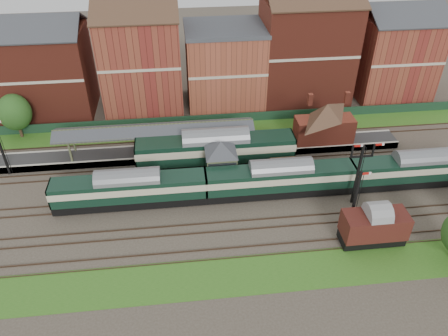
{
  "coord_description": "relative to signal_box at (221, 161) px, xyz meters",
  "views": [
    {
      "loc": [
        -7.58,
        -40.17,
        33.79
      ],
      "look_at": [
        -2.76,
        2.0,
        3.0
      ],
      "focal_mm": 35.0,
      "sensor_mm": 36.0,
      "label": 1
    }
  ],
  "objects": [
    {
      "name": "grass_back",
      "position": [
        3.0,
        12.75,
        -3.16
      ],
      "size": [
        90.0,
        4.5,
        0.06
      ],
      "primitive_type": "cube",
      "color": "#2D6619",
      "rests_on": "ground"
    },
    {
      "name": "ground",
      "position": [
        3.0,
        -3.25,
        -3.19
      ],
      "size": [
        160.0,
        160.0,
        0.0
      ],
      "primitive_type": "plane",
      "color": "#473D33",
      "rests_on": "ground"
    },
    {
      "name": "semaphore_platform_end",
      "position": [
        -26.98,
        4.75,
        0.96
      ],
      "size": [
        1.23,
        0.25,
        8.0
      ],
      "color": "black",
      "rests_on": "ground"
    },
    {
      "name": "platform",
      "position": [
        -2.0,
        6.5,
        -2.69
      ],
      "size": [
        55.0,
        3.4,
        1.0
      ],
      "primitive_type": "cube",
      "color": "#2D2D2D",
      "rests_on": "ground"
    },
    {
      "name": "brick_hut",
      "position": [
        8.0,
        0.0,
        -2.0
      ],
      "size": [
        3.2,
        2.64,
        2.94
      ],
      "color": "maroon",
      "rests_on": "ground"
    },
    {
      "name": "platform_railcar",
      "position": [
        -0.34,
        3.25,
        -0.47
      ],
      "size": [
        20.37,
        3.21,
        4.69
      ],
      "color": "black",
      "rests_on": "ground"
    },
    {
      "name": "grass_front",
      "position": [
        3.0,
        -15.25,
        -3.16
      ],
      "size": [
        90.0,
        5.0,
        0.06
      ],
      "primitive_type": "cube",
      "color": "#2D6619",
      "rests_on": "ground"
    },
    {
      "name": "semaphore_siding",
      "position": [
        13.02,
        -10.25,
        0.96
      ],
      "size": [
        1.23,
        0.25,
        8.0
      ],
      "color": "black",
      "rests_on": "ground"
    },
    {
      "name": "station_building",
      "position": [
        15.0,
        6.5,
        0.76
      ],
      "size": [
        8.1,
        8.1,
        5.9
      ],
      "color": "maroon",
      "rests_on": "platform"
    },
    {
      "name": "fence",
      "position": [
        3.0,
        14.75,
        -2.44
      ],
      "size": [
        90.0,
        0.12,
        1.5
      ],
      "primitive_type": "cube",
      "color": "#193823",
      "rests_on": "ground"
    },
    {
      "name": "signal_box",
      "position": [
        0.0,
        0.0,
        0.0
      ],
      "size": [
        5.4,
        5.4,
        6.0
      ],
      "color": "#5E6D4D",
      "rests_on": "ground"
    },
    {
      "name": "goods_van_a",
      "position": [
        14.72,
        -12.25,
        -0.91
      ],
      "size": [
        6.66,
        2.88,
        4.04
      ],
      "color": "black",
      "rests_on": "ground"
    },
    {
      "name": "dmu_train",
      "position": [
        6.71,
        -3.25,
        -0.81
      ],
      "size": [
        53.03,
        2.79,
        4.07
      ],
      "color": "black",
      "rests_on": "ground"
    },
    {
      "name": "tree_back",
      "position": [
        -27.79,
        13.96,
        0.87
      ],
      "size": [
        4.6,
        4.6,
        6.72
      ],
      "color": "#382619",
      "rests_on": "ground"
    },
    {
      "name": "canopy",
      "position": [
        -8.0,
        6.5,
        1.39
      ],
      "size": [
        26.0,
        3.89,
        4.08
      ],
      "color": "#434C2F",
      "rests_on": "platform"
    },
    {
      "name": "semaphore_bracket",
      "position": [
        15.04,
        -5.75,
        1.44
      ],
      "size": [
        3.6,
        0.25,
        8.18
      ],
      "color": "black",
      "rests_on": "ground"
    },
    {
      "name": "town_backdrop",
      "position": [
        2.82,
        21.75,
        3.81
      ],
      "size": [
        69.0,
        10.0,
        16.0
      ],
      "color": "maroon",
      "rests_on": "ground"
    }
  ]
}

